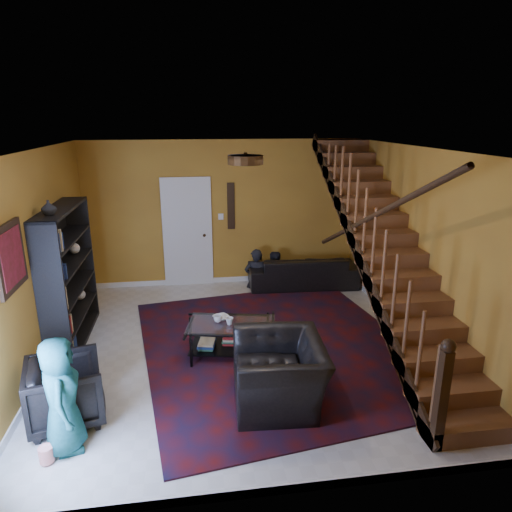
% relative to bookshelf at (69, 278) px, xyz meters
% --- Properties ---
extents(floor, '(5.50, 5.50, 0.00)m').
position_rel_bookshelf_xyz_m(floor, '(2.40, -0.60, -0.96)').
color(floor, beige).
rests_on(floor, ground).
extents(room, '(5.50, 5.50, 5.50)m').
position_rel_bookshelf_xyz_m(room, '(1.07, 0.73, -0.91)').
color(room, '#BD882A').
rests_on(room, ground).
extents(staircase, '(0.95, 5.02, 3.18)m').
position_rel_bookshelf_xyz_m(staircase, '(4.53, -0.60, 0.43)').
color(staircase, brown).
rests_on(staircase, floor).
extents(bookshelf, '(0.35, 1.80, 2.00)m').
position_rel_bookshelf_xyz_m(bookshelf, '(0.00, 0.00, 0.00)').
color(bookshelf, black).
rests_on(bookshelf, floor).
extents(door, '(0.82, 0.05, 2.05)m').
position_rel_bookshelf_xyz_m(door, '(1.70, 2.12, 0.06)').
color(door, silver).
rests_on(door, floor).
extents(framed_picture, '(0.04, 0.74, 0.74)m').
position_rel_bookshelf_xyz_m(framed_picture, '(-0.17, -1.50, 0.79)').
color(framed_picture, maroon).
rests_on(framed_picture, room).
extents(wall_hanging, '(0.14, 0.03, 0.90)m').
position_rel_bookshelf_xyz_m(wall_hanging, '(2.55, 2.13, 0.59)').
color(wall_hanging, black).
rests_on(wall_hanging, room).
extents(ceiling_fixture, '(0.40, 0.40, 0.10)m').
position_rel_bookshelf_xyz_m(ceiling_fixture, '(2.40, -1.40, 1.78)').
color(ceiling_fixture, '#3F2814').
rests_on(ceiling_fixture, room).
extents(rug, '(4.30, 4.74, 0.02)m').
position_rel_bookshelf_xyz_m(rug, '(2.94, -0.69, -0.95)').
color(rug, '#420B0C').
rests_on(rug, floor).
extents(sofa, '(2.13, 0.92, 0.61)m').
position_rel_bookshelf_xyz_m(sofa, '(3.90, 1.70, -0.66)').
color(sofa, black).
rests_on(sofa, floor).
extents(armchair_left, '(0.94, 0.92, 0.71)m').
position_rel_bookshelf_xyz_m(armchair_left, '(0.35, -1.98, -0.61)').
color(armchair_left, black).
rests_on(armchair_left, floor).
extents(armchair_right, '(1.08, 1.22, 0.75)m').
position_rel_bookshelf_xyz_m(armchair_right, '(2.71, -1.98, -0.59)').
color(armchair_right, black).
rests_on(armchair_right, floor).
extents(person_adult_a, '(0.48, 0.35, 1.23)m').
position_rel_bookshelf_xyz_m(person_adult_a, '(2.99, 1.75, -0.80)').
color(person_adult_a, black).
rests_on(person_adult_a, sofa).
extents(person_adult_b, '(0.61, 0.51, 1.17)m').
position_rel_bookshelf_xyz_m(person_adult_b, '(3.33, 1.75, -0.83)').
color(person_adult_b, black).
rests_on(person_adult_b, sofa).
extents(person_child, '(0.48, 0.65, 1.21)m').
position_rel_bookshelf_xyz_m(person_child, '(0.45, -2.45, -0.36)').
color(person_child, '#1A5F66').
rests_on(person_child, armchair_left).
extents(coffee_table, '(1.31, 0.92, 0.46)m').
position_rel_bookshelf_xyz_m(coffee_table, '(2.27, -0.77, -0.70)').
color(coffee_table, black).
rests_on(coffee_table, floor).
extents(cup_a, '(0.13, 0.13, 0.09)m').
position_rel_bookshelf_xyz_m(cup_a, '(2.09, -0.69, -0.46)').
color(cup_a, '#999999').
rests_on(cup_a, coffee_table).
extents(cup_b, '(0.12, 0.12, 0.10)m').
position_rel_bookshelf_xyz_m(cup_b, '(2.24, -0.79, -0.46)').
color(cup_b, '#999999').
rests_on(cup_b, coffee_table).
extents(bowl, '(0.29, 0.29, 0.05)m').
position_rel_bookshelf_xyz_m(bowl, '(2.14, -0.61, -0.48)').
color(bowl, '#999999').
rests_on(bowl, coffee_table).
extents(vase, '(0.18, 0.18, 0.19)m').
position_rel_bookshelf_xyz_m(vase, '(-0.00, -0.50, 1.13)').
color(vase, '#999999').
rests_on(vase, bookshelf).
extents(popcorn_bucket, '(0.15, 0.15, 0.16)m').
position_rel_bookshelf_xyz_m(popcorn_bucket, '(0.30, -2.64, -0.86)').
color(popcorn_bucket, red).
rests_on(popcorn_bucket, rug).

